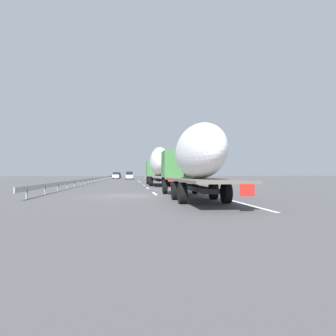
{
  "coord_description": "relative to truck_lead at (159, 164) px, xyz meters",
  "views": [
    {
      "loc": [
        -21.31,
        0.06,
        1.47
      ],
      "look_at": [
        8.69,
        -3.62,
        2.0
      ],
      "focal_mm": 33.91,
      "sensor_mm": 36.0,
      "label": 1
    }
  ],
  "objects": [
    {
      "name": "guardrail_median",
      "position": [
        24.75,
        9.6,
        -2.06
      ],
      "size": [
        94.0,
        0.1,
        0.76
      ],
      "color": "#9EA0A5",
      "rests_on": "ground_plane"
    },
    {
      "name": "ground_plane",
      "position": [
        21.75,
        3.6,
        -2.64
      ],
      "size": [
        260.0,
        260.0,
        0.0
      ],
      "primitive_type": "plane",
      "color": "#4C4C4F"
    },
    {
      "name": "truck_lead",
      "position": [
        0.0,
        0.0,
        0.0
      ],
      "size": [
        13.94,
        2.55,
        4.69
      ],
      "color": "#387038",
      "rests_on": "ground_plane"
    },
    {
      "name": "car_white_van",
      "position": [
        53.47,
        7.49,
        -1.7
      ],
      "size": [
        4.06,
        1.81,
        1.86
      ],
      "color": "white",
      "rests_on": "ground_plane"
    },
    {
      "name": "lane_stripe_5",
      "position": [
        26.88,
        1.8,
        -2.64
      ],
      "size": [
        3.2,
        0.2,
        0.01
      ],
      "primitive_type": "cube",
      "color": "white",
      "rests_on": "ground_plane"
    },
    {
      "name": "lane_stripe_2",
      "position": [
        0.72,
        1.8,
        -2.64
      ],
      "size": [
        3.2,
        0.2,
        0.01
      ],
      "primitive_type": "cube",
      "color": "white",
      "rests_on": "ground_plane"
    },
    {
      "name": "lane_stripe_3",
      "position": [
        14.04,
        1.8,
        -2.64
      ],
      "size": [
        3.2,
        0.2,
        0.01
      ],
      "primitive_type": "cube",
      "color": "white",
      "rests_on": "ground_plane"
    },
    {
      "name": "lane_stripe_0",
      "position": [
        -16.25,
        1.8,
        -2.64
      ],
      "size": [
        3.2,
        0.2,
        0.01
      ],
      "primitive_type": "cube",
      "color": "white",
      "rests_on": "ground_plane"
    },
    {
      "name": "car_silver_hatch",
      "position": [
        40.8,
        3.61,
        -1.67
      ],
      "size": [
        4.43,
        1.86,
        1.95
      ],
      "color": "#ADB2B7",
      "rests_on": "ground_plane"
    },
    {
      "name": "road_sign",
      "position": [
        18.74,
        -3.1,
        -0.43
      ],
      "size": [
        0.1,
        0.9,
        3.2
      ],
      "color": "gray",
      "rests_on": "ground_plane"
    },
    {
      "name": "lane_stripe_4",
      "position": [
        17.22,
        1.8,
        -2.64
      ],
      "size": [
        3.2,
        0.2,
        0.01
      ],
      "primitive_type": "cube",
      "color": "white",
      "rests_on": "ground_plane"
    },
    {
      "name": "lane_stripe_1",
      "position": [
        -7.2,
        1.8,
        -2.64
      ],
      "size": [
        3.2,
        0.2,
        0.01
      ],
      "primitive_type": "cube",
      "color": "white",
      "rests_on": "ground_plane"
    },
    {
      "name": "tree_4",
      "position": [
        31.1,
        -6.85,
        0.73
      ],
      "size": [
        3.88,
        3.88,
        5.23
      ],
      "color": "#472D19",
      "rests_on": "ground_plane"
    },
    {
      "name": "tree_2",
      "position": [
        25.77,
        -6.29,
        0.7
      ],
      "size": [
        3.14,
        3.14,
        5.45
      ],
      "color": "#472D19",
      "rests_on": "ground_plane"
    },
    {
      "name": "tree_3",
      "position": [
        49.2,
        -8.78,
        1.95
      ],
      "size": [
        3.56,
        3.56,
        7.53
      ],
      "color": "#472D19",
      "rests_on": "ground_plane"
    },
    {
      "name": "edge_line_right",
      "position": [
        26.75,
        -1.9,
        -2.64
      ],
      "size": [
        110.0,
        0.2,
        0.01
      ],
      "primitive_type": "cube",
      "color": "white",
      "rests_on": "ground_plane"
    },
    {
      "name": "car_black_suv",
      "position": [
        70.82,
        7.44,
        -1.7
      ],
      "size": [
        4.16,
        1.82,
        1.87
      ],
      "color": "black",
      "rests_on": "ground_plane"
    },
    {
      "name": "truck_trailing",
      "position": [
        -21.83,
        -0.0,
        -0.28
      ],
      "size": [
        14.15,
        2.55,
        4.08
      ],
      "color": "#387038",
      "rests_on": "ground_plane"
    },
    {
      "name": "tree_0",
      "position": [
        14.49,
        -8.69,
        1.58
      ],
      "size": [
        2.63,
        2.63,
        6.79
      ],
      "color": "#472D19",
      "rests_on": "ground_plane"
    },
    {
      "name": "tree_1",
      "position": [
        8.47,
        -7.6,
        1.53
      ],
      "size": [
        3.89,
        3.89,
        6.67
      ],
      "color": "#472D19",
      "rests_on": "ground_plane"
    }
  ]
}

